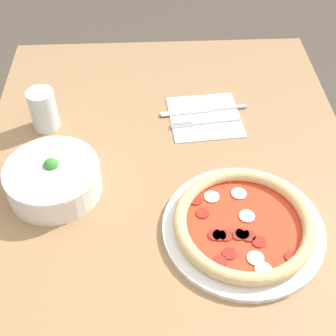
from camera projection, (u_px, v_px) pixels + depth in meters
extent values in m
cube|color=#99724C|center=(172.00, 225.00, 0.94)|extent=(1.33, 0.84, 0.03)
cylinder|color=olive|center=(262.00, 149.00, 1.64)|extent=(0.06, 0.06, 0.73)
cylinder|color=olive|center=(61.00, 156.00, 1.61)|extent=(0.06, 0.06, 0.73)
cylinder|color=white|center=(243.00, 228.00, 0.91)|extent=(0.31, 0.31, 0.01)
torus|color=#DBB77A|center=(244.00, 222.00, 0.89)|extent=(0.27, 0.27, 0.03)
cylinder|color=red|center=(243.00, 225.00, 0.90)|extent=(0.24, 0.24, 0.01)
cylinder|color=maroon|center=(229.00, 254.00, 0.85)|extent=(0.03, 0.03, 0.00)
cylinder|color=maroon|center=(292.00, 257.00, 0.85)|extent=(0.03, 0.03, 0.00)
cylinder|color=maroon|center=(249.00, 236.00, 0.88)|extent=(0.03, 0.03, 0.00)
cylinder|color=maroon|center=(196.00, 200.00, 0.94)|extent=(0.03, 0.03, 0.00)
cylinder|color=maroon|center=(242.00, 234.00, 0.88)|extent=(0.03, 0.03, 0.00)
cylinder|color=maroon|center=(220.00, 261.00, 0.84)|extent=(0.03, 0.03, 0.00)
cylinder|color=maroon|center=(219.00, 235.00, 0.88)|extent=(0.03, 0.03, 0.00)
cylinder|color=maroon|center=(203.00, 213.00, 0.92)|extent=(0.03, 0.03, 0.00)
cylinder|color=maroon|center=(239.00, 235.00, 0.88)|extent=(0.03, 0.03, 0.00)
cylinder|color=maroon|center=(226.00, 235.00, 0.88)|extent=(0.03, 0.03, 0.00)
cylinder|color=maroon|center=(259.00, 242.00, 0.87)|extent=(0.03, 0.03, 0.00)
cylinder|color=maroon|center=(215.00, 235.00, 0.88)|extent=(0.03, 0.03, 0.00)
ellipsoid|color=silver|center=(263.00, 269.00, 0.83)|extent=(0.03, 0.03, 0.01)
ellipsoid|color=silver|center=(239.00, 193.00, 0.95)|extent=(0.03, 0.03, 0.01)
ellipsoid|color=silver|center=(255.00, 258.00, 0.84)|extent=(0.03, 0.03, 0.01)
ellipsoid|color=silver|center=(247.00, 216.00, 0.91)|extent=(0.03, 0.03, 0.01)
ellipsoid|color=silver|center=(212.00, 197.00, 0.95)|extent=(0.03, 0.03, 0.01)
cylinder|color=white|center=(53.00, 179.00, 0.96)|extent=(0.19, 0.19, 0.06)
torus|color=white|center=(51.00, 170.00, 0.94)|extent=(0.20, 0.20, 0.01)
ellipsoid|color=#998466|center=(50.00, 162.00, 0.96)|extent=(0.04, 0.04, 0.02)
ellipsoid|color=tan|center=(46.00, 156.00, 0.98)|extent=(0.04, 0.04, 0.02)
ellipsoid|color=tan|center=(57.00, 154.00, 0.99)|extent=(0.04, 0.04, 0.02)
ellipsoid|color=tan|center=(73.00, 165.00, 0.96)|extent=(0.04, 0.04, 0.02)
sphere|color=#388433|center=(51.00, 166.00, 0.95)|extent=(0.03, 0.03, 0.03)
ellipsoid|color=yellow|center=(23.00, 185.00, 0.92)|extent=(0.04, 0.02, 0.02)
cube|color=white|center=(205.00, 117.00, 1.15)|extent=(0.18, 0.18, 0.00)
cube|color=silver|center=(216.00, 121.00, 1.13)|extent=(0.02, 0.12, 0.00)
cube|color=silver|center=(181.00, 123.00, 1.12)|extent=(0.01, 0.05, 0.00)
cube|color=silver|center=(181.00, 124.00, 1.12)|extent=(0.01, 0.05, 0.00)
cube|color=silver|center=(182.00, 125.00, 1.12)|extent=(0.01, 0.05, 0.00)
cube|color=silver|center=(182.00, 127.00, 1.12)|extent=(0.01, 0.05, 0.00)
cube|color=silver|center=(230.00, 108.00, 1.17)|extent=(0.02, 0.09, 0.01)
cube|color=silver|center=(187.00, 112.00, 1.15)|extent=(0.03, 0.13, 0.00)
cylinder|color=silver|center=(43.00, 110.00, 1.09)|extent=(0.06, 0.06, 0.10)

